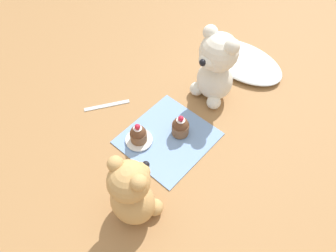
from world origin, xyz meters
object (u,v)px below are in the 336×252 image
(teddy_bear_tan, at_px, (132,193))
(teaspoon, at_px, (107,105))
(cupcake_near_cream_bear, at_px, (180,126))
(cupcake_near_tan_bear, at_px, (138,134))
(saucer_plate, at_px, (139,140))
(teddy_bear_cream, at_px, (216,67))

(teddy_bear_tan, bearing_deg, teaspoon, -31.68)
(cupcake_near_cream_bear, height_order, cupcake_near_tan_bear, same)
(saucer_plate, relative_size, cupcake_near_tan_bear, 1.14)
(teddy_bear_tan, height_order, cupcake_near_cream_bear, teddy_bear_tan)
(teddy_bear_cream, xyz_separation_m, cupcake_near_cream_bear, (0.02, -0.17, -0.08))
(cupcake_near_tan_bear, height_order, teaspoon, cupcake_near_tan_bear)
(teddy_bear_tan, bearing_deg, saucer_plate, -48.85)
(saucer_plate, bearing_deg, cupcake_near_cream_bear, 55.01)
(cupcake_near_tan_bear, relative_size, teaspoon, 0.48)
(teddy_bear_tan, xyz_separation_m, cupcake_near_cream_bear, (-0.07, 0.24, -0.06))
(teaspoon, bearing_deg, teddy_bear_tan, -87.32)
(teddy_bear_tan, xyz_separation_m, saucer_plate, (-0.13, 0.14, -0.09))
(teddy_bear_cream, bearing_deg, teddy_bear_tan, -71.31)
(cupcake_near_tan_bear, bearing_deg, teaspoon, 170.38)
(teddy_bear_cream, height_order, cupcake_near_cream_bear, teddy_bear_cream)
(cupcake_near_cream_bear, xyz_separation_m, teaspoon, (-0.22, -0.07, -0.03))
(teddy_bear_tan, distance_m, cupcake_near_cream_bear, 0.25)
(cupcake_near_cream_bear, xyz_separation_m, cupcake_near_tan_bear, (-0.06, -0.09, 0.00))
(cupcake_near_cream_bear, distance_m, teaspoon, 0.24)
(teddy_bear_cream, xyz_separation_m, cupcake_near_tan_bear, (-0.04, -0.26, -0.08))
(teddy_bear_tan, height_order, teaspoon, teddy_bear_tan)
(cupcake_near_cream_bear, bearing_deg, teaspoon, -163.59)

